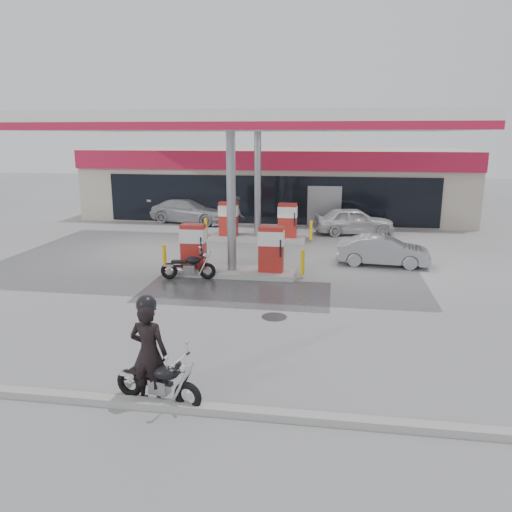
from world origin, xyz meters
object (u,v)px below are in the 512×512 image
Objects in this scene: parked_motorcycle at (189,267)px; parked_car_left at (190,211)px; biker_main at (149,353)px; hatchback_silver at (383,251)px; attendant at (237,216)px; pump_island_near at (232,255)px; sedan_white at (354,221)px; pump_island_far at (258,225)px; main_motorcycle at (159,383)px.

parked_car_left is (-3.15, 10.93, 0.25)m from parked_motorcycle.
biker_main is 12.13m from hatchback_silver.
attendant is 0.56× the size of hatchback_silver.
sedan_white is at bearing 61.17° from pump_island_near.
pump_island_far is 6.11m from parked_car_left.
attendant is at bearing 58.59° from hatchback_silver.
parked_motorcycle is (-1.79, 8.02, 0.02)m from main_motorcycle.
pump_island_near is 2.62× the size of biker_main.
pump_island_near is 2.85× the size of main_motorcycle.
hatchback_silver is at bearing -109.33° from biker_main.
pump_island_far is 14.77m from biker_main.
biker_main is (-0.19, 0.04, 0.57)m from main_motorcycle.
parked_motorcycle is at bearing -101.24° from pump_island_far.
hatchback_silver is (5.42, -3.80, -0.14)m from pump_island_far.
main_motorcycle is at bearing -88.31° from pump_island_far.
hatchback_silver reaches higher than parked_motorcycle.
hatchback_silver is (5.17, 10.96, -0.41)m from biker_main.
biker_main is 1.03× the size of parked_motorcycle.
attendant is 0.41× the size of parked_car_left.
pump_island_far reaches higher than sedan_white.
parked_motorcycle is 11.37m from parked_car_left.
hatchback_silver is at bearing 79.31° from main_motorcycle.
pump_island_near is at bearing 106.53° from main_motorcycle.
sedan_white is (4.51, 2.20, -0.04)m from pump_island_far.
pump_island_far reaches higher than main_motorcycle.
biker_main reaches higher than pump_island_near.
sedan_white is at bearing 25.98° from pump_island_far.
parked_car_left reaches higher than parked_motorcycle.
pump_island_near reaches higher than parked_car_left.
attendant is at bearing 99.74° from pump_island_near.
biker_main reaches higher than attendant.
biker_main is 0.57× the size of hatchback_silver.
parked_car_left is (-9.92, 7.94, 0.12)m from hatchback_silver.
hatchback_silver reaches higher than main_motorcycle.
hatchback_silver is 0.73× the size of parked_car_left.
pump_island_far is 6.62m from hatchback_silver.
main_motorcycle is at bearing 160.14° from hatchback_silver.
main_motorcycle is (0.44, -14.81, -0.29)m from pump_island_far.
biker_main reaches higher than parked_motorcycle.
parked_motorcycle is (-1.35, -6.79, -0.28)m from pump_island_far.
pump_island_far reaches higher than hatchback_silver.
main_motorcycle is 0.93× the size of attendant.
attendant reaches higher than main_motorcycle.
sedan_white is 1.14× the size of hatchback_silver.
biker_main is at bearing 164.20° from attendant.
parked_motorcycle is 10.74m from sedan_white.
sedan_white is 5.85m from attendant.
biker_main is at bearing -88.36° from pump_island_near.
parked_motorcycle is at bearing -149.67° from pump_island_near.
pump_island_far is 1.09× the size of parked_car_left.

